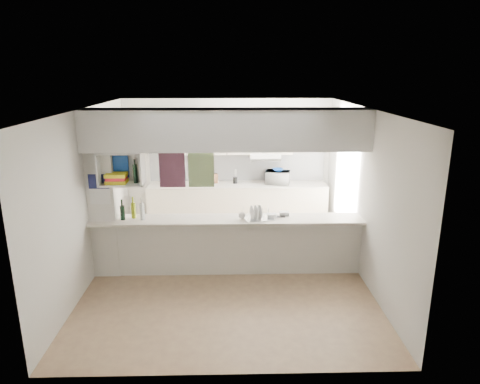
{
  "coord_description": "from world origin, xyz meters",
  "views": [
    {
      "loc": [
        0.04,
        -6.26,
        3.13
      ],
      "look_at": [
        0.21,
        0.5,
        1.2
      ],
      "focal_mm": 32.0,
      "sensor_mm": 36.0,
      "label": 1
    }
  ],
  "objects_px": {
    "dish_rack": "(259,213)",
    "wine_bottles": "(133,211)",
    "microwave": "(278,177)",
    "bowl": "(278,170)"
  },
  "relations": [
    {
      "from": "microwave",
      "to": "dish_rack",
      "type": "distance_m",
      "value": 2.19
    },
    {
      "from": "dish_rack",
      "to": "wine_bottles",
      "type": "bearing_deg",
      "value": 164.72
    },
    {
      "from": "bowl",
      "to": "dish_rack",
      "type": "xyz_separation_m",
      "value": [
        -0.53,
        -2.1,
        -0.2
      ]
    },
    {
      "from": "microwave",
      "to": "bowl",
      "type": "distance_m",
      "value": 0.16
    },
    {
      "from": "microwave",
      "to": "bowl",
      "type": "xyz_separation_m",
      "value": [
        -0.0,
        -0.02,
        0.16
      ]
    },
    {
      "from": "bowl",
      "to": "dish_rack",
      "type": "relative_size",
      "value": 0.45
    },
    {
      "from": "dish_rack",
      "to": "wine_bottles",
      "type": "xyz_separation_m",
      "value": [
        -1.93,
        0.03,
        0.04
      ]
    },
    {
      "from": "microwave",
      "to": "dish_rack",
      "type": "height_order",
      "value": "microwave"
    },
    {
      "from": "dish_rack",
      "to": "wine_bottles",
      "type": "distance_m",
      "value": 1.93
    },
    {
      "from": "bowl",
      "to": "microwave",
      "type": "bearing_deg",
      "value": 81.42
    }
  ]
}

